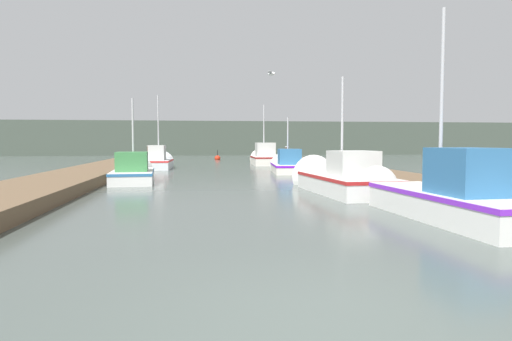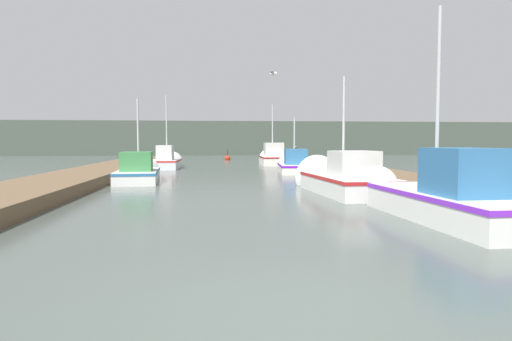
% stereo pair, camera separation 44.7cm
% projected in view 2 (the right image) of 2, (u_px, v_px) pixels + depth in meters
% --- Properties ---
extents(ground_plane, '(200.00, 200.00, 0.00)m').
position_uv_depth(ground_plane, '(307.00, 325.00, 4.09)').
color(ground_plane, '#47514C').
extents(dock_left, '(2.75, 40.00, 0.39)m').
position_uv_depth(dock_left, '(86.00, 176.00, 19.35)').
color(dock_left, brown).
rests_on(dock_left, ground_plane).
extents(dock_right, '(2.75, 40.00, 0.39)m').
position_uv_depth(dock_right, '(366.00, 174.00, 20.58)').
color(dock_right, brown).
rests_on(dock_right, ground_plane).
extents(distant_shore_ridge, '(120.00, 16.00, 4.17)m').
position_uv_depth(distant_shore_ridge, '(216.00, 139.00, 62.97)').
color(distant_shore_ridge, '#424C42').
rests_on(distant_shore_ridge, ground_plane).
extents(fishing_boat_0, '(1.63, 5.93, 4.84)m').
position_uv_depth(fishing_boat_0, '(431.00, 196.00, 9.96)').
color(fishing_boat_0, silver).
rests_on(fishing_boat_0, ground_plane).
extents(fishing_boat_1, '(2.11, 5.55, 4.28)m').
position_uv_depth(fishing_boat_1, '(339.00, 179.00, 15.04)').
color(fishing_boat_1, silver).
rests_on(fishing_boat_1, ground_plane).
extents(fishing_boat_2, '(1.94, 5.28, 3.94)m').
position_uv_depth(fishing_boat_2, '(139.00, 172.00, 19.33)').
color(fishing_boat_2, silver).
rests_on(fishing_boat_2, ground_plane).
extents(fishing_boat_3, '(2.02, 5.10, 3.47)m').
position_uv_depth(fishing_boat_3, '(294.00, 165.00, 24.87)').
color(fishing_boat_3, silver).
rests_on(fishing_boat_3, ground_plane).
extents(fishing_boat_4, '(1.67, 4.84, 4.94)m').
position_uv_depth(fishing_boat_4, '(167.00, 161.00, 28.55)').
color(fishing_boat_4, silver).
rests_on(fishing_boat_4, ground_plane).
extents(fishing_boat_5, '(1.79, 4.68, 4.76)m').
position_uv_depth(fishing_boat_5, '(272.00, 157.00, 32.75)').
color(fishing_boat_5, silver).
rests_on(fishing_boat_5, ground_plane).
extents(mooring_piling_0, '(0.25, 0.25, 1.35)m').
position_uv_depth(mooring_piling_0, '(295.00, 157.00, 29.80)').
color(mooring_piling_0, '#473523').
rests_on(mooring_piling_0, ground_plane).
extents(mooring_piling_1, '(0.25, 0.25, 1.22)m').
position_uv_depth(mooring_piling_1, '(346.00, 166.00, 19.18)').
color(mooring_piling_1, '#473523').
rests_on(mooring_piling_1, ground_plane).
extents(mooring_piling_2, '(0.29, 0.29, 1.08)m').
position_uv_depth(mooring_piling_2, '(488.00, 195.00, 9.36)').
color(mooring_piling_2, '#473523').
rests_on(mooring_piling_2, ground_plane).
extents(mooring_piling_3, '(0.30, 0.30, 1.33)m').
position_uv_depth(mooring_piling_3, '(159.00, 154.00, 36.80)').
color(mooring_piling_3, '#473523').
rests_on(mooring_piling_3, ground_plane).
extents(channel_buoy, '(0.52, 0.52, 1.02)m').
position_uv_depth(channel_buoy, '(228.00, 158.00, 41.57)').
color(channel_buoy, red).
rests_on(channel_buoy, ground_plane).
extents(seagull_lead, '(0.37, 0.54, 0.12)m').
position_uv_depth(seagull_lead, '(274.00, 74.00, 15.87)').
color(seagull_lead, white).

